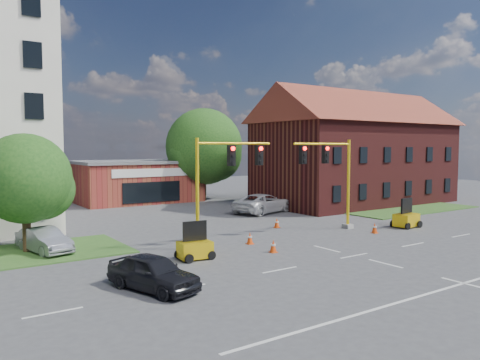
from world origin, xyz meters
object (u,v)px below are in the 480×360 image
at_px(trailer_east, 406,219).
at_px(pickup_white, 263,203).
at_px(trailer_west, 195,248).
at_px(signal_mast_west, 223,178).
at_px(sedan_dark, 153,272).
at_px(signal_mast_east, 332,173).

relative_size(trailer_east, pickup_white, 0.33).
height_order(trailer_west, trailer_east, trailer_east).
height_order(signal_mast_west, pickup_white, signal_mast_west).
height_order(trailer_east, sedan_dark, trailer_east).
xyz_separation_m(trailer_east, sedan_dark, (-20.81, -3.46, 0.09)).
bearing_deg(sedan_dark, trailer_east, -9.14).
xyz_separation_m(trailer_west, sedan_dark, (-3.84, -3.58, 0.13)).
relative_size(trailer_west, trailer_east, 0.93).
bearing_deg(pickup_white, signal_mast_east, 154.57).
relative_size(signal_mast_west, trailer_east, 3.11).
bearing_deg(signal_mast_west, trailer_west, -145.98).
bearing_deg(pickup_white, signal_mast_west, 116.38).
xyz_separation_m(trailer_west, pickup_white, (13.04, 11.51, 0.25)).
relative_size(signal_mast_west, signal_mast_east, 1.00).
relative_size(signal_mast_east, pickup_white, 1.03).
distance_m(signal_mast_east, pickup_white, 10.14).
distance_m(signal_mast_west, trailer_east, 14.59).
distance_m(signal_mast_east, trailer_west, 12.24).
distance_m(signal_mast_west, signal_mast_east, 8.71).
bearing_deg(signal_mast_west, sedan_dark, -140.63).
distance_m(signal_mast_east, sedan_dark, 16.72).
bearing_deg(trailer_east, signal_mast_west, 164.36).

